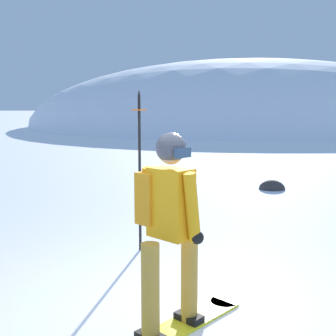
% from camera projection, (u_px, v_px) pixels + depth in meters
% --- Properties ---
extents(ground_plane, '(300.00, 300.00, 0.00)m').
position_uv_depth(ground_plane, '(177.00, 323.00, 3.99)').
color(ground_plane, white).
extents(ridge_peak_main, '(38.78, 34.91, 11.81)m').
position_uv_depth(ridge_peak_main, '(246.00, 126.00, 41.18)').
color(ridge_peak_main, white).
rests_on(ridge_peak_main, ground).
extents(snowboarder_main, '(1.37, 1.39, 1.71)m').
position_uv_depth(snowboarder_main, '(168.00, 228.00, 3.72)').
color(snowboarder_main, yellow).
rests_on(snowboarder_main, ground).
extents(piste_marker_near, '(0.20, 0.20, 2.13)m').
position_uv_depth(piste_marker_near, '(140.00, 161.00, 5.84)').
color(piste_marker_near, black).
rests_on(piste_marker_near, ground).
extents(rock_dark, '(0.61, 0.52, 0.42)m').
position_uv_depth(rock_dark, '(272.00, 189.00, 10.32)').
color(rock_dark, '#383333').
rests_on(rock_dark, ground).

